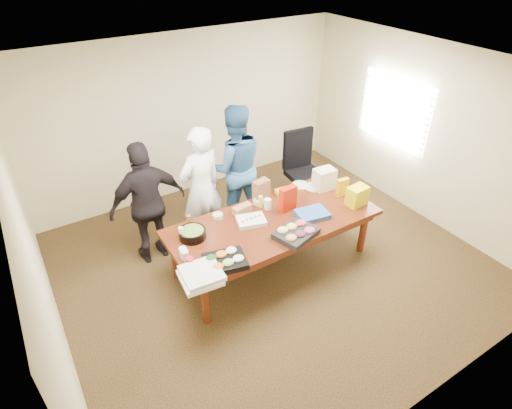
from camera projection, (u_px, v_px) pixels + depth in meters
floor at (272, 264)px, 5.91m from camera, size 5.50×5.00×0.02m
ceiling at (278, 70)px, 4.39m from camera, size 5.50×5.00×0.02m
wall_back at (190, 116)px, 6.91m from camera, size 5.50×0.04×2.70m
wall_front at (447, 314)px, 3.39m from camera, size 5.50×0.04×2.70m
wall_left at (34, 260)px, 3.94m from camera, size 0.04×5.00×2.70m
wall_right at (423, 132)px, 6.36m from camera, size 0.04×5.00×2.70m
window_panel at (394, 111)px, 6.69m from camera, size 0.03×1.40×1.10m
window_blinds at (392, 112)px, 6.67m from camera, size 0.04×1.36×1.00m
conference_table at (273, 242)px, 5.70m from camera, size 2.80×1.20×0.75m
office_chair at (305, 173)px, 6.83m from camera, size 0.69×0.69×1.22m
person_center at (201, 188)px, 5.82m from camera, size 0.75×0.56×1.85m
person_right at (235, 167)px, 6.26m from camera, size 1.11×0.97×1.94m
person_left at (148, 204)px, 5.55m from camera, size 1.06×0.47×1.79m
veggie_tray at (225, 261)px, 4.76m from camera, size 0.55×0.47×0.07m
fruit_tray at (296, 233)px, 5.19m from camera, size 0.60×0.52×0.08m
sheet_cake at (251, 221)px, 5.43m from camera, size 0.43×0.36×0.06m
salad_bowl at (192, 234)px, 5.16m from camera, size 0.35×0.35×0.11m
chip_bag_blue at (312, 214)px, 5.55m from camera, size 0.46×0.37×0.06m
chip_bag_red at (288, 199)px, 5.60m from camera, size 0.25×0.12×0.35m
chip_bag_yellow at (342, 187)px, 5.93m from camera, size 0.18×0.08×0.26m
chip_bag_orange at (287, 200)px, 5.65m from camera, size 0.19×0.13×0.28m
mayo_jar at (268, 204)px, 5.67m from camera, size 0.11×0.11×0.15m
mustard_bottle at (261, 202)px, 5.70m from camera, size 0.08×0.08×0.17m
dressing_bottle at (189, 221)px, 5.32m from camera, size 0.07×0.07×0.18m
ranch_bottle at (181, 234)px, 5.10m from camera, size 0.08×0.08×0.18m
banana_bunch at (283, 192)px, 6.01m from camera, size 0.23×0.14×0.07m
bread_loaf at (242, 209)px, 5.61m from camera, size 0.28×0.15×0.11m
kraft_bag at (261, 190)px, 5.83m from camera, size 0.25×0.17×0.30m
red_cup at (190, 262)px, 4.71m from camera, size 0.09×0.09×0.12m
clear_cup_a at (183, 252)px, 4.86m from camera, size 0.10×0.10×0.12m
clear_cup_b at (185, 255)px, 4.82m from camera, size 0.10×0.10×0.12m
pizza_box_lower at (200, 278)px, 4.56m from camera, size 0.46×0.46×0.05m
pizza_box_upper at (202, 273)px, 4.55m from camera, size 0.46×0.46×0.05m
plate_a at (313, 187)px, 6.17m from camera, size 0.33×0.33×0.02m
plate_b at (300, 185)px, 6.22m from camera, size 0.30×0.30×0.02m
dip_bowl_a at (258, 202)px, 5.80m from camera, size 0.17×0.17×0.06m
dip_bowl_b at (218, 216)px, 5.52m from camera, size 0.18×0.18×0.06m
grocery_bag_white at (324, 179)px, 6.06m from camera, size 0.31×0.23×0.32m
grocery_bag_yellow at (357, 196)px, 5.72m from camera, size 0.29×0.21×0.28m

